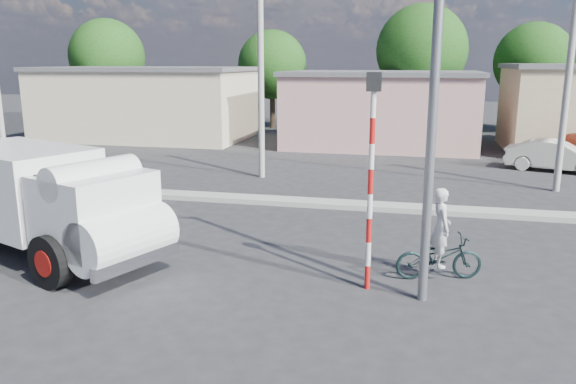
% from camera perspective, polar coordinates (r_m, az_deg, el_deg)
% --- Properties ---
extents(ground_plane, '(120.00, 120.00, 0.00)m').
position_cam_1_polar(ground_plane, '(11.18, -9.61, -11.10)').
color(ground_plane, '#28292B').
rests_on(ground_plane, ground).
extents(median, '(40.00, 0.80, 0.16)m').
position_cam_1_polar(median, '(18.39, -0.04, -0.95)').
color(median, '#99968E').
rests_on(median, ground).
extents(truck, '(6.56, 4.34, 2.55)m').
position_cam_1_polar(truck, '(14.14, -23.08, -0.77)').
color(truck, black).
rests_on(truck, ground).
extents(bicycle, '(1.96, 1.12, 0.97)m').
position_cam_1_polar(bicycle, '(12.45, 15.08, -6.41)').
color(bicycle, black).
rests_on(bicycle, ground).
extents(cyclist, '(0.56, 0.71, 1.70)m').
position_cam_1_polar(cyclist, '(12.34, 15.18, -4.82)').
color(cyclist, silver).
rests_on(cyclist, ground).
extents(car_cream, '(4.23, 2.51, 1.32)m').
position_cam_1_polar(car_cream, '(26.38, 25.54, 3.35)').
color(car_cream, silver).
rests_on(car_cream, ground).
extents(traffic_pole, '(0.28, 0.18, 4.36)m').
position_cam_1_polar(traffic_pole, '(11.08, 8.45, 2.80)').
color(traffic_pole, red).
rests_on(traffic_pole, ground).
extents(streetlight, '(2.34, 0.22, 9.00)m').
position_cam_1_polar(streetlight, '(10.58, 14.00, 14.97)').
color(streetlight, slate).
rests_on(streetlight, ground).
extents(building_row, '(37.80, 7.30, 4.44)m').
position_cam_1_polar(building_row, '(31.60, 7.79, 8.62)').
color(building_row, beige).
rests_on(building_row, ground).
extents(tree_row, '(51.24, 7.43, 8.42)m').
position_cam_1_polar(tree_row, '(38.05, 18.73, 13.06)').
color(tree_row, '#38281E').
rests_on(tree_row, ground).
extents(utility_poles, '(35.40, 0.24, 8.00)m').
position_cam_1_polar(utility_poles, '(21.39, 11.17, 11.59)').
color(utility_poles, '#99968E').
rests_on(utility_poles, ground).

